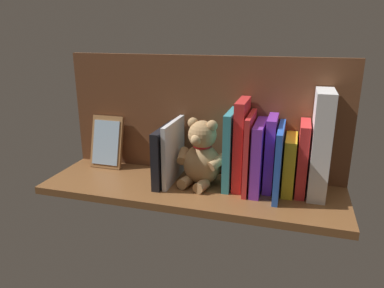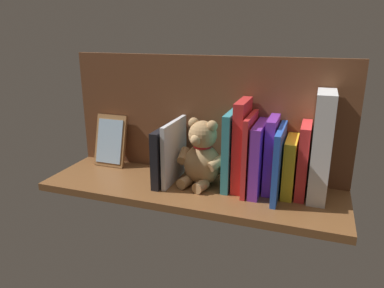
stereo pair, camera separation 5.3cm
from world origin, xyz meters
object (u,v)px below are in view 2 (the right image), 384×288
Objects in this scene: picture_frame_leaning at (110,141)px; dictionary_thick_white at (321,147)px; book_0 at (303,160)px; teddy_bear at (202,156)px.

dictionary_thick_white is at bearing 177.08° from picture_frame_leaning.
teddy_bear is at bearing 4.76° from book_0.
dictionary_thick_white is 67.62cm from picture_frame_leaning.
book_0 is at bearing -160.83° from teddy_bear.
dictionary_thick_white is at bearing -162.30° from teddy_bear.
dictionary_thick_white is 1.70× the size of picture_frame_leaning.
teddy_bear reaches higher than picture_frame_leaning.
book_0 is (4.24, -0.50, -4.52)cm from dictionary_thick_white.
teddy_bear is (28.59, 2.38, -1.41)cm from book_0.
teddy_bear is at bearing 3.29° from dictionary_thick_white.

